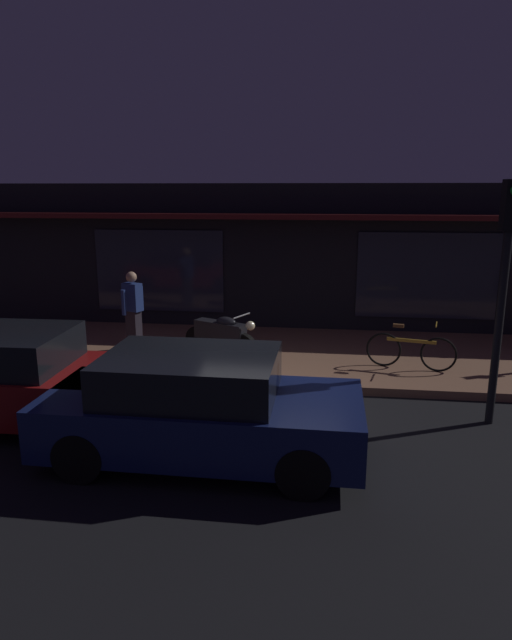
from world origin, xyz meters
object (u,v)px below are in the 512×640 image
object	(u,v)px
motorcycle	(221,335)
person_photographer	(133,309)
traffic_light_pole	(506,261)
bicycle_parked	(410,351)
parked_car_near	(4,377)
parked_car_far	(199,408)

from	to	relation	value
motorcycle	person_photographer	xyz separation A→B (m)	(-1.94, 0.40, 0.38)
motorcycle	traffic_light_pole	size ratio (longest dim) A/B	0.44
bicycle_parked	parked_car_near	world-z (taller)	parked_car_near
traffic_light_pole	bicycle_parked	bearing A→B (deg)	113.85
traffic_light_pole	parked_car_near	xyz separation A→B (m)	(-7.31, -0.83, -1.77)
traffic_light_pole	parked_car_far	size ratio (longest dim) A/B	0.87
person_photographer	traffic_light_pole	distance (m)	7.13
bicycle_parked	traffic_light_pole	bearing A→B (deg)	-66.15
bicycle_parked	person_photographer	bearing A→B (deg)	174.35
traffic_light_pole	parked_car_far	world-z (taller)	traffic_light_pole
motorcycle	bicycle_parked	xyz separation A→B (m)	(3.64, -0.16, -0.14)
person_photographer	bicycle_parked	bearing A→B (deg)	-5.65
traffic_light_pole	parked_car_near	distance (m)	7.57
parked_car_far	person_photographer	bearing A→B (deg)	119.34
bicycle_parked	parked_car_near	size ratio (longest dim) A/B	0.39
traffic_light_pole	parked_car_far	bearing A→B (deg)	-158.38
traffic_light_pole	parked_car_near	world-z (taller)	traffic_light_pole
person_photographer	motorcycle	bearing A→B (deg)	-11.53
traffic_light_pole	motorcycle	bearing A→B (deg)	154.21
person_photographer	parked_car_near	size ratio (longest dim) A/B	0.40
person_photographer	parked_car_near	xyz separation A→B (m)	(-0.83, -3.42, -0.32)
motorcycle	parked_car_near	bearing A→B (deg)	-132.44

